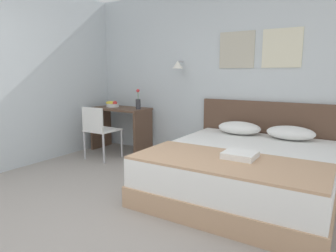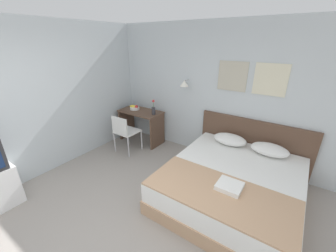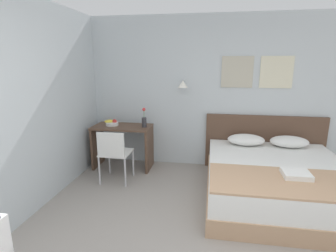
# 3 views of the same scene
# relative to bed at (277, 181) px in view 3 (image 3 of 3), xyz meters

# --- Properties ---
(wall_back) EXTENTS (5.22, 0.31, 2.65)m
(wall_back) POSITION_rel_bed_xyz_m (-0.87, 1.13, 1.07)
(wall_back) COLOR silver
(wall_back) RESTS_ON ground_plane
(bed) EXTENTS (1.89, 2.08, 0.52)m
(bed) POSITION_rel_bed_xyz_m (0.00, 0.00, 0.00)
(bed) COLOR tan
(bed) RESTS_ON ground_plane
(headboard) EXTENTS (2.01, 0.06, 0.97)m
(headboard) POSITION_rel_bed_xyz_m (0.00, 1.07, 0.23)
(headboard) COLOR brown
(headboard) RESTS_ON ground_plane
(pillow_left) EXTENTS (0.60, 0.39, 0.18)m
(pillow_left) POSITION_rel_bed_xyz_m (-0.34, 0.79, 0.35)
(pillow_left) COLOR white
(pillow_left) RESTS_ON bed
(pillow_right) EXTENTS (0.60, 0.39, 0.18)m
(pillow_right) POSITION_rel_bed_xyz_m (0.34, 0.79, 0.35)
(pillow_right) COLOR white
(pillow_right) RESTS_ON bed
(throw_blanket) EXTENTS (1.83, 0.83, 0.02)m
(throw_blanket) POSITION_rel_bed_xyz_m (0.00, -0.60, 0.27)
(throw_blanket) COLOR tan
(throw_blanket) RESTS_ON bed
(folded_towel_near_foot) EXTENTS (0.31, 0.29, 0.06)m
(folded_towel_near_foot) POSITION_rel_bed_xyz_m (0.09, -0.46, 0.32)
(folded_towel_near_foot) COLOR white
(folded_towel_near_foot) RESTS_ON throw_blanket
(desk) EXTENTS (1.01, 0.55, 0.77)m
(desk) POSITION_rel_bed_xyz_m (-2.47, 0.74, 0.26)
(desk) COLOR brown
(desk) RESTS_ON ground_plane
(desk_chair) EXTENTS (0.46, 0.46, 0.85)m
(desk_chair) POSITION_rel_bed_xyz_m (-2.39, 0.11, 0.26)
(desk_chair) COLOR white
(desk_chair) RESTS_ON ground_plane
(fruit_bowl) EXTENTS (0.25, 0.22, 0.11)m
(fruit_bowl) POSITION_rel_bed_xyz_m (-2.65, 0.75, 0.56)
(fruit_bowl) COLOR silver
(fruit_bowl) RESTS_ON desk
(flower_vase) EXTENTS (0.08, 0.08, 0.34)m
(flower_vase) POSITION_rel_bed_xyz_m (-2.06, 0.72, 0.63)
(flower_vase) COLOR #333338
(flower_vase) RESTS_ON desk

